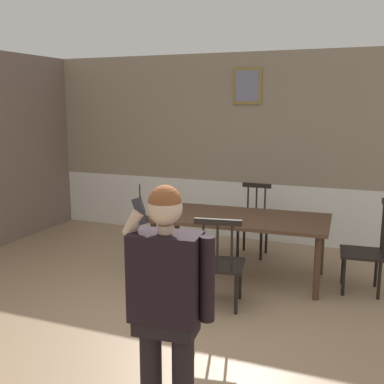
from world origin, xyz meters
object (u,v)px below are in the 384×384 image
object	(u,v)px
dining_table	(239,222)
chair_at_table_head	(253,221)
person_figure	(167,296)
chair_near_window	(220,263)
chair_by_doorway	(366,250)

from	to	relation	value
dining_table	chair_at_table_head	distance (m)	0.91
chair_at_table_head	person_figure	size ratio (longest dim) A/B	0.61
chair_near_window	person_figure	size ratio (longest dim) A/B	0.61
chair_near_window	chair_at_table_head	world-z (taller)	chair_at_table_head
chair_by_doorway	chair_at_table_head	xyz separation A→B (m)	(-1.47, 0.81, -0.01)
chair_by_doorway	person_figure	distance (m)	3.09
chair_near_window	chair_by_doorway	distance (m)	1.68
chair_at_table_head	person_figure	distance (m)	3.71
chair_at_table_head	chair_by_doorway	bearing A→B (deg)	151.52
chair_near_window	chair_at_table_head	distance (m)	1.77
chair_by_doorway	chair_near_window	bearing A→B (deg)	119.77
dining_table	person_figure	xyz separation A→B (m)	(0.32, -2.78, 0.25)
chair_by_doorway	chair_at_table_head	distance (m)	1.68
chair_by_doorway	person_figure	bearing A→B (deg)	153.74
chair_at_table_head	dining_table	bearing A→B (deg)	93.03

